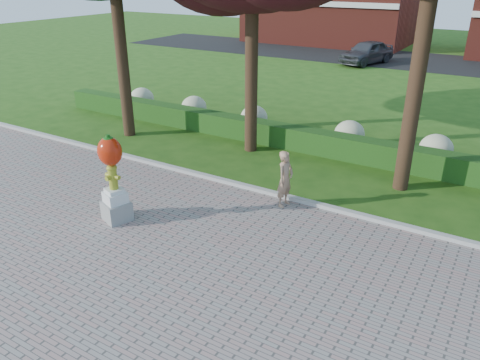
{
  "coord_description": "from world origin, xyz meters",
  "views": [
    {
      "loc": [
        5.96,
        -7.94,
        6.02
      ],
      "look_at": [
        0.56,
        1.0,
        1.31
      ],
      "focal_mm": 35.0,
      "sensor_mm": 36.0,
      "label": 1
    }
  ],
  "objects": [
    {
      "name": "ground",
      "position": [
        0.0,
        0.0,
        0.0
      ],
      "size": [
        100.0,
        100.0,
        0.0
      ],
      "primitive_type": "plane",
      "color": "#244D13",
      "rests_on": "ground"
    },
    {
      "name": "walkway",
      "position": [
        0.0,
        -4.0,
        0.02
      ],
      "size": [
        40.0,
        14.0,
        0.04
      ],
      "primitive_type": "cube",
      "color": "gray",
      "rests_on": "ground"
    },
    {
      "name": "curb",
      "position": [
        0.0,
        3.0,
        0.07
      ],
      "size": [
        40.0,
        0.18,
        0.15
      ],
      "primitive_type": "cube",
      "color": "#ADADA5",
      "rests_on": "ground"
    },
    {
      "name": "lawn_hedge",
      "position": [
        0.0,
        7.0,
        0.4
      ],
      "size": [
        24.0,
        0.7,
        0.8
      ],
      "primitive_type": "cube",
      "color": "#194513",
      "rests_on": "ground"
    },
    {
      "name": "hydrangea_row",
      "position": [
        0.57,
        8.0,
        0.55
      ],
      "size": [
        20.1,
        1.1,
        0.99
      ],
      "color": "beige",
      "rests_on": "ground"
    },
    {
      "name": "street",
      "position": [
        0.0,
        28.0,
        0.01
      ],
      "size": [
        50.0,
        8.0,
        0.02
      ],
      "primitive_type": "cube",
      "color": "black",
      "rests_on": "ground"
    },
    {
      "name": "building_left",
      "position": [
        -10.0,
        34.0,
        3.5
      ],
      "size": [
        14.0,
        8.0,
        7.0
      ],
      "primitive_type": "cube",
      "color": "maroon",
      "rests_on": "ground"
    },
    {
      "name": "hydrant_sculpture",
      "position": [
        -2.33,
        -0.4,
        1.28
      ],
      "size": [
        0.81,
        0.81,
        2.33
      ],
      "rotation": [
        0.0,
        0.0,
        -0.35
      ],
      "color": "gray",
      "rests_on": "walkway"
    },
    {
      "name": "woman",
      "position": [
        1.03,
        2.6,
        0.84
      ],
      "size": [
        0.44,
        0.62,
        1.59
      ],
      "primitive_type": "imported",
      "rotation": [
        0.0,
        0.0,
        1.47
      ],
      "color": "#A77D5F",
      "rests_on": "walkway"
    },
    {
      "name": "parked_car",
      "position": [
        -3.65,
        25.0,
        0.8
      ],
      "size": [
        3.13,
        4.93,
        1.56
      ],
      "primitive_type": "imported",
      "rotation": [
        0.0,
        0.0,
        -0.3
      ],
      "color": "#3B3D43",
      "rests_on": "street"
    }
  ]
}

